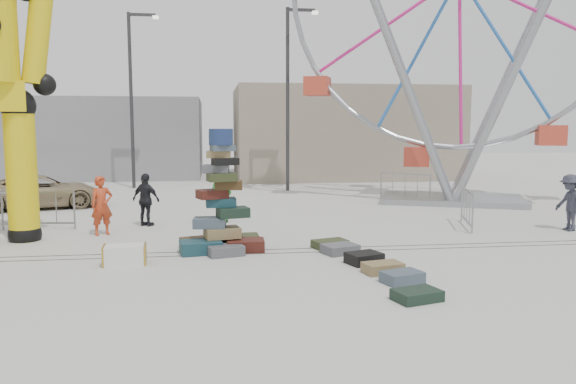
{
  "coord_description": "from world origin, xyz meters",
  "views": [
    {
      "loc": [
        -0.3,
        -11.83,
        2.88
      ],
      "look_at": [
        1.57,
        2.16,
        1.22
      ],
      "focal_mm": 35.0,
      "sensor_mm": 36.0,
      "label": 1
    }
  ],
  "objects": [
    {
      "name": "row_case_5",
      "position": [
        3.02,
        -3.16,
        0.09
      ],
      "size": [
        0.87,
        0.71,
        0.19
      ],
      "primitive_type": "cube",
      "rotation": [
        0.0,
        0.0,
        0.28
      ],
      "color": "black",
      "rests_on": "ground"
    },
    {
      "name": "pedestrian_black",
      "position": [
        -2.24,
        4.6,
        0.77
      ],
      "size": [
        0.96,
        0.78,
        1.53
      ],
      "primitive_type": "imported",
      "rotation": [
        0.0,
        0.0,
        2.6
      ],
      "color": "black",
      "rests_on": "ground"
    },
    {
      "name": "track_line_far",
      "position": [
        0.0,
        1.0,
        0.0
      ],
      "size": [
        40.0,
        0.04,
        0.01
      ],
      "primitive_type": "cube",
      "color": "#47443F",
      "rests_on": "ground"
    },
    {
      "name": "lamp_post_left",
      "position": [
        -3.91,
        15.0,
        4.48
      ],
      "size": [
        1.41,
        0.25,
        8.0
      ],
      "color": "#2D2D30",
      "rests_on": "ground"
    },
    {
      "name": "row_case_3",
      "position": [
        2.98,
        -1.38,
        0.1
      ],
      "size": [
        0.84,
        0.62,
        0.21
      ],
      "primitive_type": "cube",
      "rotation": [
        0.0,
        0.0,
        0.21
      ],
      "color": "olive",
      "rests_on": "ground"
    },
    {
      "name": "pedestrian_grey",
      "position": [
        9.45,
        2.33,
        0.78
      ],
      "size": [
        0.66,
        1.05,
        1.56
      ],
      "primitive_type": "imported",
      "rotation": [
        0.0,
        0.0,
        -1.49
      ],
      "color": "#2A2C38",
      "rests_on": "ground"
    },
    {
      "name": "parked_suv",
      "position": [
        -6.32,
        8.78,
        0.58
      ],
      "size": [
        4.58,
        3.04,
        1.17
      ],
      "primitive_type": "imported",
      "rotation": [
        0.0,
        0.0,
        1.86
      ],
      "color": "#8D7B5B",
      "rests_on": "ground"
    },
    {
      "name": "row_case_4",
      "position": [
        3.13,
        -2.1,
        0.11
      ],
      "size": [
        0.84,
        0.69,
        0.21
      ],
      "primitive_type": "cube",
      "rotation": [
        0.0,
        0.0,
        0.31
      ],
      "color": "#435360",
      "rests_on": "ground"
    },
    {
      "name": "ferris_wheel",
      "position": [
        8.72,
        8.39,
        7.27
      ],
      "size": [
        11.84,
        5.04,
        14.76
      ],
      "rotation": [
        0.0,
        0.0,
        -0.39
      ],
      "color": "gray",
      "rests_on": "ground"
    },
    {
      "name": "barricade_wheel_front",
      "position": [
        6.88,
        3.21,
        0.55
      ],
      "size": [
        0.68,
        1.94,
        1.1
      ],
      "primitive_type": null,
      "rotation": [
        0.0,
        0.0,
        1.28
      ],
      "color": "gray",
      "rests_on": "ground"
    },
    {
      "name": "suitcase_tower",
      "position": [
        -0.14,
        1.11,
        0.79
      ],
      "size": [
        2.0,
        1.76,
        2.82
      ],
      "rotation": [
        0.0,
        0.0,
        0.11
      ],
      "color": "#183D48",
      "rests_on": "ground"
    },
    {
      "name": "barricade_dummy_c",
      "position": [
        -5.17,
        4.44,
        0.55
      ],
      "size": [
        2.0,
        0.33,
        1.1
      ],
      "primitive_type": null,
      "rotation": [
        0.0,
        0.0,
        -0.11
      ],
      "color": "gray",
      "rests_on": "ground"
    },
    {
      "name": "barricade_wheel_back",
      "position": [
        7.04,
        8.92,
        0.55
      ],
      "size": [
        1.58,
        1.39,
        1.1
      ],
      "primitive_type": null,
      "rotation": [
        0.0,
        0.0,
        -0.72
      ],
      "color": "gray",
      "rests_on": "ground"
    },
    {
      "name": "lamp_post_right",
      "position": [
        3.09,
        13.0,
        4.48
      ],
      "size": [
        1.41,
        0.25,
        8.0
      ],
      "color": "#2D2D30",
      "rests_on": "ground"
    },
    {
      "name": "building_right",
      "position": [
        7.0,
        20.0,
        2.5
      ],
      "size": [
        12.0,
        8.0,
        5.0
      ],
      "primitive_type": "cube",
      "color": "gray",
      "rests_on": "ground"
    },
    {
      "name": "row_case_0",
      "position": [
        2.43,
        1.03,
        0.09
      ],
      "size": [
        0.91,
        0.71,
        0.19
      ],
      "primitive_type": "cube",
      "rotation": [
        0.0,
        0.0,
        0.3
      ],
      "color": "#31391C",
      "rests_on": "ground"
    },
    {
      "name": "ground",
      "position": [
        0.0,
        0.0,
        0.0
      ],
      "size": [
        90.0,
        90.0,
        0.0
      ],
      "primitive_type": "plane",
      "color": "#9E9E99",
      "rests_on": "ground"
    },
    {
      "name": "row_case_2",
      "position": [
        2.82,
        -0.6,
        0.12
      ],
      "size": [
        0.84,
        0.75,
        0.24
      ],
      "primitive_type": "cube",
      "rotation": [
        0.0,
        0.0,
        0.35
      ],
      "color": "black",
      "rests_on": "ground"
    },
    {
      "name": "steamer_trunk",
      "position": [
        -2.16,
        0.0,
        0.2
      ],
      "size": [
        0.9,
        0.57,
        0.4
      ],
      "primitive_type": "cube",
      "rotation": [
        0.0,
        0.0,
        0.08
      ],
      "color": "silver",
      "rests_on": "ground"
    },
    {
      "name": "row_case_1",
      "position": [
        2.53,
        0.39,
        0.11
      ],
      "size": [
        0.91,
        0.79,
        0.21
      ],
      "primitive_type": "cube",
      "rotation": [
        0.0,
        0.0,
        0.34
      ],
      "color": "#54555B",
      "rests_on": "ground"
    },
    {
      "name": "pedestrian_red",
      "position": [
        -3.24,
        3.37,
        0.79
      ],
      "size": [
        0.68,
        0.6,
        1.58
      ],
      "primitive_type": "imported",
      "rotation": [
        0.0,
        0.0,
        0.48
      ],
      "color": "#AF3719",
      "rests_on": "ground"
    },
    {
      "name": "building_left",
      "position": [
        -6.0,
        22.0,
        2.2
      ],
      "size": [
        10.0,
        8.0,
        4.4
      ],
      "primitive_type": "cube",
      "color": "gray",
      "rests_on": "ground"
    },
    {
      "name": "pedestrian_green",
      "position": [
        -0.08,
        4.97,
        0.83
      ],
      "size": [
        1.02,
        1.02,
        1.67
      ],
      "primitive_type": "imported",
      "rotation": [
        0.0,
        0.0,
        -0.76
      ],
      "color": "#19651E",
      "rests_on": "ground"
    },
    {
      "name": "track_line_near",
      "position": [
        0.0,
        0.6,
        0.0
      ],
      "size": [
        40.0,
        0.04,
        0.01
      ],
      "primitive_type": "cube",
      "color": "#47443F",
      "rests_on": "ground"
    }
  ]
}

